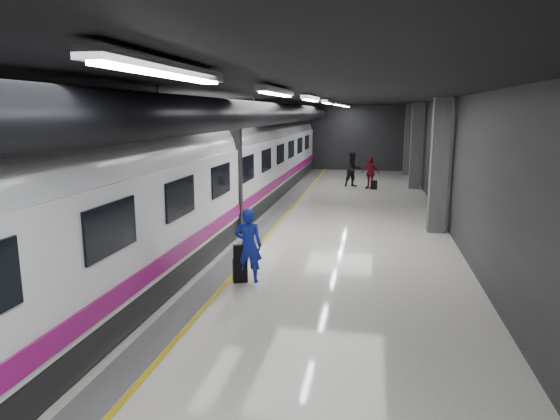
{
  "coord_description": "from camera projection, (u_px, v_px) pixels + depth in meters",
  "views": [
    {
      "loc": [
        2.42,
        -15.31,
        4.02
      ],
      "look_at": [
        -0.07,
        -2.16,
        1.38
      ],
      "focal_mm": 32.0,
      "sensor_mm": 36.0,
      "label": 1
    }
  ],
  "objects": [
    {
      "name": "suitcase_main",
      "position": [
        240.0,
        271.0,
        11.96
      ],
      "size": [
        0.4,
        0.33,
        0.55
      ],
      "primitive_type": "cube",
      "rotation": [
        0.0,
        0.0,
        0.41
      ],
      "color": "black",
      "rests_on": "ground"
    },
    {
      "name": "traveler_far_a",
      "position": [
        353.0,
        169.0,
        27.14
      ],
      "size": [
        1.16,
        1.09,
        1.9
      ],
      "primitive_type": "imported",
      "rotation": [
        0.0,
        0.0,
        0.53
      ],
      "color": "black",
      "rests_on": "ground"
    },
    {
      "name": "shoulder_bag",
      "position": [
        239.0,
        252.0,
        11.86
      ],
      "size": [
        0.31,
        0.23,
        0.36
      ],
      "primitive_type": "cube",
      "rotation": [
        0.0,
        0.0,
        0.35
      ],
      "color": "black",
      "rests_on": "suitcase_main"
    },
    {
      "name": "traveler_far_b",
      "position": [
        370.0,
        173.0,
        26.44
      ],
      "size": [
        1.08,
        0.84,
        1.7
      ],
      "primitive_type": "imported",
      "rotation": [
        0.0,
        0.0,
        -0.49
      ],
      "color": "maroon",
      "rests_on": "ground"
    },
    {
      "name": "suitcase_far",
      "position": [
        374.0,
        185.0,
        26.32
      ],
      "size": [
        0.34,
        0.25,
        0.47
      ],
      "primitive_type": "cube",
      "rotation": [
        0.0,
        0.0,
        0.13
      ],
      "color": "black",
      "rests_on": "ground"
    },
    {
      "name": "platform_hall",
      "position": [
        291.0,
        127.0,
        16.27
      ],
      "size": [
        10.02,
        40.02,
        4.51
      ],
      "color": "black",
      "rests_on": "ground"
    },
    {
      "name": "ground",
      "position": [
        295.0,
        240.0,
        15.98
      ],
      "size": [
        40.0,
        40.0,
        0.0
      ],
      "primitive_type": "plane",
      "color": "white",
      "rests_on": "ground"
    },
    {
      "name": "train",
      "position": [
        196.0,
        173.0,
        16.17
      ],
      "size": [
        3.05,
        38.0,
        4.05
      ],
      "color": "black",
      "rests_on": "ground"
    },
    {
      "name": "traveler_main",
      "position": [
        248.0,
        245.0,
        11.86
      ],
      "size": [
        0.69,
        0.48,
        1.8
      ],
      "primitive_type": "imported",
      "rotation": [
        0.0,
        0.0,
        3.22
      ],
      "color": "#1A31C9",
      "rests_on": "ground"
    }
  ]
}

